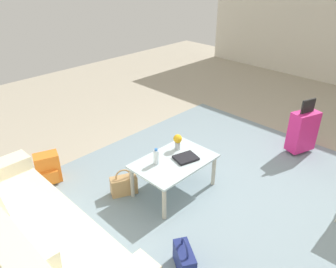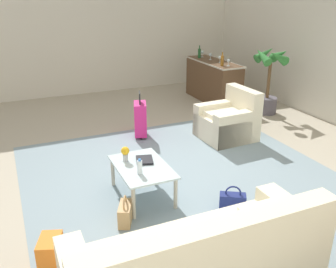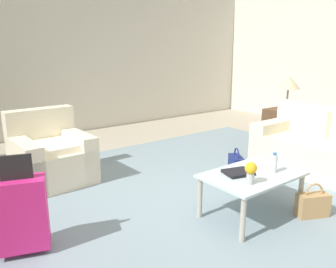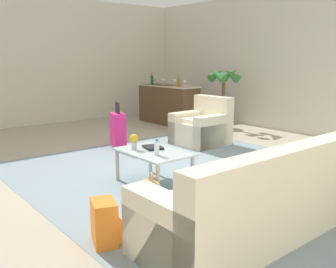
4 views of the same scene
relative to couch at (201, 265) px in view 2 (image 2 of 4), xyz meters
name	(u,v)px [view 2 (image 2 of 4)]	position (x,y,z in m)	size (l,w,h in m)	color
ground_plane	(165,176)	(-2.19, 0.60, -0.31)	(12.00, 12.00, 0.00)	#A89E89
wall_left	(84,32)	(-7.25, 0.60, 1.24)	(0.12, 8.00, 3.10)	beige
area_rug	(196,192)	(-1.59, 0.80, -0.30)	(5.20, 4.40, 0.01)	gray
couch	(201,265)	(0.00, 0.00, 0.00)	(0.87, 2.36, 0.89)	beige
armchair	(229,122)	(-3.10, 2.27, 0.00)	(0.90, 0.94, 0.90)	beige
coffee_table	(142,170)	(-1.79, 0.10, 0.08)	(0.98, 0.65, 0.45)	silver
water_bottle	(140,167)	(-1.59, 0.00, 0.24)	(0.06, 0.06, 0.20)	silver
coffee_table_book	(145,160)	(-1.91, 0.18, 0.16)	(0.27, 0.21, 0.03)	black
flower_vase	(125,153)	(-2.01, -0.05, 0.27)	(0.11, 0.11, 0.21)	#B2B7BC
bar_console	(213,81)	(-5.29, 3.20, 0.19)	(1.79, 0.60, 0.96)	#513823
wine_glass_leftmost	(202,52)	(-5.91, 3.22, 0.76)	(0.08, 0.08, 0.15)	silver
wine_glass_left_of_centre	(210,55)	(-5.50, 3.22, 0.76)	(0.08, 0.08, 0.15)	silver
wine_glass_right_of_centre	(220,58)	(-5.09, 3.24, 0.76)	(0.08, 0.08, 0.15)	silver
wine_glass_rightmost	(228,61)	(-4.68, 3.20, 0.76)	(0.08, 0.08, 0.15)	silver
wine_bottle_green	(199,53)	(-5.81, 3.09, 0.77)	(0.07, 0.07, 0.30)	#194C23
wine_bottle_amber	(222,60)	(-4.76, 3.09, 0.77)	(0.07, 0.07, 0.30)	brown
suitcase_magenta	(140,118)	(-3.79, 0.80, 0.05)	(0.45, 0.34, 0.85)	#D12375
handbag_navy	(232,202)	(-1.00, 0.99, -0.18)	(0.29, 0.35, 0.36)	navy
handbag_tan	(125,213)	(-1.31, -0.29, -0.18)	(0.35, 0.26, 0.36)	tan
backpack_orange	(53,257)	(-0.79, -1.19, -0.11)	(0.35, 0.32, 0.40)	orange
potted_palm	(269,80)	(-3.99, 3.80, 0.43)	(0.64, 0.64, 1.45)	#514C56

